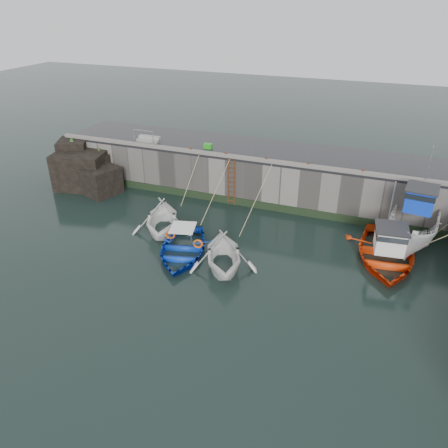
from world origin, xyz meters
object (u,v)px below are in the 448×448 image
at_px(boat_near_white, 163,231).
at_px(boat_far_orange, 385,253).
at_px(ladder, 231,182).
at_px(bollard_b, 226,154).
at_px(fish_crate, 208,146).
at_px(bollard_c, 267,160).
at_px(boat_near_blue, 182,254).
at_px(boat_far_white, 415,225).
at_px(bollard_d, 308,165).
at_px(bollard_e, 363,172).
at_px(bollard_a, 191,150).
at_px(boat_near_blacktrim, 223,267).

relative_size(boat_near_white, boat_far_orange, 0.67).
relative_size(ladder, bollard_b, 11.43).
height_order(boat_far_orange, fish_crate, boat_far_orange).
height_order(ladder, boat_near_white, ladder).
bearing_deg(fish_crate, boat_near_white, -96.07).
distance_m(ladder, bollard_b, 1.81).
bearing_deg(bollard_c, fish_crate, 165.83).
height_order(boat_near_blue, boat_far_white, boat_far_white).
bearing_deg(ladder, bollard_c, 8.67).
xyz_separation_m(boat_far_white, bollard_c, (-9.02, 1.40, 2.19)).
bearing_deg(bollard_b, boat_near_white, -111.08).
relative_size(boat_near_white, bollard_c, 15.75).
relative_size(fish_crate, bollard_c, 1.95).
xyz_separation_m(boat_near_white, fish_crate, (0.29, 6.37, 3.32)).
bearing_deg(ladder, bollard_d, 4.00).
height_order(boat_near_white, boat_near_blue, boat_near_white).
height_order(boat_far_orange, bollard_e, boat_far_orange).
bearing_deg(fish_crate, bollard_a, -127.80).
bearing_deg(boat_near_white, bollard_c, 25.79).
relative_size(boat_near_blue, fish_crate, 9.28).
height_order(boat_near_blue, fish_crate, fish_crate).
height_order(boat_far_orange, bollard_a, boat_far_orange).
distance_m(boat_near_blacktrim, bollard_a, 9.78).
bearing_deg(fish_crate, ladder, -36.57).
xyz_separation_m(boat_far_white, bollard_e, (-3.22, 1.40, 2.19)).
relative_size(bollard_d, bollard_e, 1.00).
bearing_deg(boat_near_blacktrim, bollard_b, 85.42).
height_order(ladder, bollard_e, bollard_e).
bearing_deg(boat_near_blacktrim, ladder, 82.72).
bearing_deg(bollard_b, ladder, -33.86).
relative_size(boat_far_orange, fish_crate, 12.03).
height_order(boat_near_blacktrim, bollard_d, bollard_d).
xyz_separation_m(boat_near_blue, bollard_e, (8.32, 7.14, 3.30)).
relative_size(boat_far_white, boat_far_orange, 1.09).
xyz_separation_m(fish_crate, bollard_c, (4.44, -1.12, -0.02)).
relative_size(boat_far_white, bollard_c, 25.46).
bearing_deg(boat_far_white, bollard_e, 163.14).
distance_m(ladder, boat_near_blue, 6.99).
distance_m(fish_crate, bollard_c, 4.57).
xyz_separation_m(boat_near_blue, bollard_a, (-2.68, 7.14, 3.30)).
distance_m(boat_near_white, boat_far_white, 14.32).
bearing_deg(bollard_a, bollard_e, 0.00).
bearing_deg(boat_near_blue, boat_near_blacktrim, -24.11).
bearing_deg(ladder, fish_crate, 146.93).
relative_size(boat_near_blacktrim, boat_far_orange, 0.67).
distance_m(boat_near_white, bollard_d, 9.59).
bearing_deg(bollard_e, bollard_d, 180.00).
height_order(boat_far_orange, bollard_b, boat_far_orange).
height_order(bollard_b, bollard_c, same).
bearing_deg(fish_crate, boat_far_orange, -25.47).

